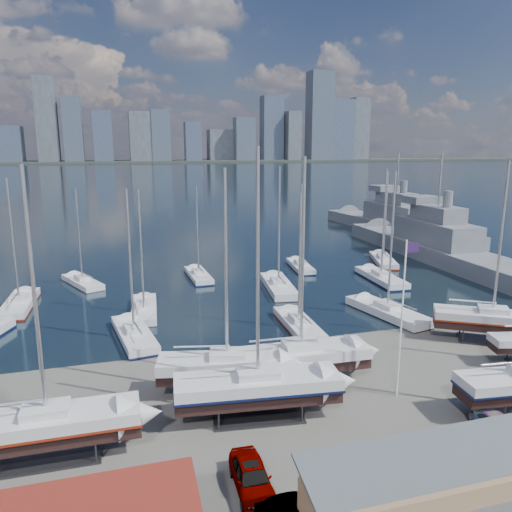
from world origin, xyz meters
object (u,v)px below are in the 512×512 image
object	(u,v)px
naval_ship_east	(435,248)
flagpole	(403,309)
naval_ship_west	(394,225)
car_a	(252,477)

from	to	relation	value
naval_ship_east	flagpole	xyz separation A→B (m)	(-30.33, -37.90, 4.84)
naval_ship_west	naval_ship_east	bearing A→B (deg)	158.18
naval_ship_east	naval_ship_west	world-z (taller)	naval_ship_east
naval_ship_east	flagpole	world-z (taller)	naval_ship_east
naval_ship_west	flagpole	distance (m)	72.05
naval_ship_east	car_a	xyz separation A→B (m)	(-43.13, -44.58, -0.89)
naval_ship_east	naval_ship_west	size ratio (longest dim) A/B	1.02
naval_ship_west	car_a	bearing A→B (deg)	138.77
naval_ship_east	car_a	size ratio (longest dim) A/B	9.85
naval_ship_west	flagpole	bearing A→B (deg)	143.80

